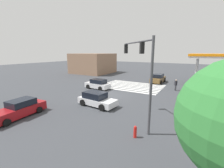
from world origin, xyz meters
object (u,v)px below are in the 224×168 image
object	(u,v)px
pedestrian	(176,84)
fire_hydrant	(135,132)
traffic_signal_mast	(142,65)
car_0	(19,109)
car_2	(217,101)
car_3	(158,78)
car_1	(97,99)
car_5	(98,84)

from	to	relation	value
pedestrian	fire_hydrant	distance (m)	15.34
traffic_signal_mast	car_0	distance (m)	11.57
car_2	traffic_signal_mast	bearing A→B (deg)	54.14
car_0	fire_hydrant	world-z (taller)	car_0
car_2	pedestrian	world-z (taller)	pedestrian
car_3	pedestrian	distance (m)	6.42
car_1	pedestrian	distance (m)	13.24
pedestrian	car_2	bearing A→B (deg)	87.21
car_0	car_2	distance (m)	19.89
car_3	pedestrian	world-z (taller)	pedestrian
car_2	car_3	distance (m)	13.63
car_0	car_3	world-z (taller)	car_3
car_1	car_3	distance (m)	16.82
car_1	car_5	bearing A→B (deg)	128.72
car_5	fire_hydrant	bearing A→B (deg)	140.23
car_5	car_0	bearing A→B (deg)	94.94
car_2	car_5	size ratio (longest dim) A/B	1.15
fire_hydrant	car_0	bearing A→B (deg)	11.54
car_0	car_5	distance (m)	12.39
traffic_signal_mast	car_3	distance (m)	19.13
traffic_signal_mast	car_1	bearing A→B (deg)	26.76
pedestrian	car_3	bearing A→B (deg)	-97.69
car_3	fire_hydrant	xyz separation A→B (m)	(-3.41, 20.42, -0.35)
car_2	car_3	xyz separation A→B (m)	(8.76, -10.44, 0.10)
car_0	car_3	size ratio (longest dim) A/B	1.02
fire_hydrant	car_5	bearing A→B (deg)	-44.35
pedestrian	fire_hydrant	bearing A→B (deg)	43.06
car_2	pedestrian	xyz separation A→B (m)	(4.86, -5.34, 0.29)
pedestrian	fire_hydrant	world-z (taller)	pedestrian
car_3	fire_hydrant	world-z (taller)	car_3
traffic_signal_mast	car_2	world-z (taller)	traffic_signal_mast
car_2	car_3	size ratio (longest dim) A/B	1.01
car_5	car_3	bearing A→B (deg)	-120.36
car_1	fire_hydrant	bearing A→B (deg)	-28.25
car_0	fire_hydrant	bearing A→B (deg)	97.17
fire_hydrant	pedestrian	bearing A→B (deg)	-91.84
car_0	car_1	size ratio (longest dim) A/B	1.12
traffic_signal_mast	fire_hydrant	distance (m)	4.82
car_1	car_5	size ratio (longest dim) A/B	1.04
car_2	car_0	bearing A→B (deg)	37.35
car_2	car_3	bearing A→B (deg)	-50.15
car_1	car_5	world-z (taller)	car_5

